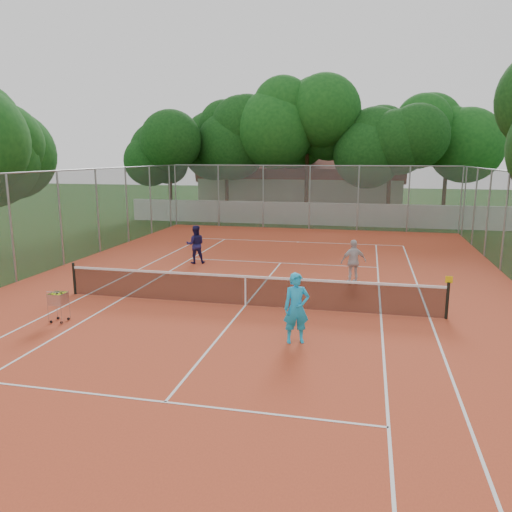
% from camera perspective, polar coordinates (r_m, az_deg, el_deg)
% --- Properties ---
extents(ground, '(120.00, 120.00, 0.00)m').
position_cam_1_polar(ground, '(15.68, -1.20, -5.73)').
color(ground, '#14360E').
rests_on(ground, ground).
extents(court_pad, '(18.00, 34.00, 0.02)m').
position_cam_1_polar(court_pad, '(15.68, -1.20, -5.69)').
color(court_pad, '#BE4424').
rests_on(court_pad, ground).
extents(court_lines, '(10.98, 23.78, 0.01)m').
position_cam_1_polar(court_lines, '(15.67, -1.20, -5.65)').
color(court_lines, white).
rests_on(court_lines, court_pad).
extents(tennis_net, '(11.88, 0.10, 0.98)m').
position_cam_1_polar(tennis_net, '(15.54, -1.21, -3.93)').
color(tennis_net, black).
rests_on(tennis_net, court_pad).
extents(perimeter_fence, '(18.00, 34.00, 4.00)m').
position_cam_1_polar(perimeter_fence, '(15.21, -1.24, 1.49)').
color(perimeter_fence, slate).
rests_on(perimeter_fence, ground).
extents(boundary_wall, '(26.00, 0.30, 1.50)m').
position_cam_1_polar(boundary_wall, '(33.96, 6.49, 4.81)').
color(boundary_wall, silver).
rests_on(boundary_wall, ground).
extents(clubhouse, '(16.40, 9.00, 4.40)m').
position_cam_1_polar(clubhouse, '(43.97, 5.35, 8.23)').
color(clubhouse, beige).
rests_on(clubhouse, ground).
extents(tropical_trees, '(29.00, 19.00, 10.00)m').
position_cam_1_polar(tropical_trees, '(36.72, 7.17, 11.94)').
color(tropical_trees, black).
rests_on(tropical_trees, ground).
extents(player_near, '(0.75, 0.61, 1.78)m').
position_cam_1_polar(player_near, '(12.46, 4.64, -5.96)').
color(player_near, '#1CB1EF').
rests_on(player_near, court_pad).
extents(player_far_left, '(0.97, 0.86, 1.65)m').
position_cam_1_polar(player_far_left, '(21.70, -6.93, 1.32)').
color(player_far_left, '#1C194C').
rests_on(player_far_left, court_pad).
extents(player_far_right, '(1.03, 0.71, 1.62)m').
position_cam_1_polar(player_far_right, '(18.46, 11.09, -0.65)').
color(player_far_right, silver).
rests_on(player_far_right, court_pad).
extents(ball_hopper, '(0.55, 0.55, 0.92)m').
position_cam_1_polar(ball_hopper, '(15.07, -21.62, -5.35)').
color(ball_hopper, silver).
rests_on(ball_hopper, court_pad).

